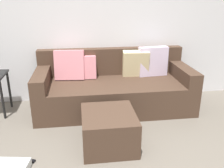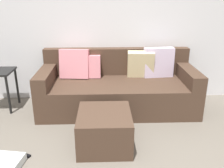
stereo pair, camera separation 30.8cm
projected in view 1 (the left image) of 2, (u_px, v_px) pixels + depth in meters
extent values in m
cube|color=silver|center=(99.00, 19.00, 3.99)|extent=(5.35, 0.10, 2.69)
cube|color=#473326|center=(114.00, 95.00, 3.89)|extent=(2.38, 0.99, 0.45)
cube|color=#473326|center=(111.00, 61.00, 4.12)|extent=(2.38, 0.17, 0.44)
cube|color=#473326|center=(42.00, 78.00, 3.64)|extent=(0.20, 0.99, 0.21)
cube|color=#473326|center=(182.00, 72.00, 3.91)|extent=(0.20, 0.99, 0.21)
cube|color=pink|center=(70.00, 65.00, 3.87)|extent=(0.48, 0.26, 0.48)
cube|color=pink|center=(85.00, 67.00, 3.92)|extent=(0.36, 0.19, 0.37)
cube|color=silver|center=(153.00, 61.00, 4.05)|extent=(0.49, 0.19, 0.48)
cube|color=beige|center=(136.00, 64.00, 4.01)|extent=(0.43, 0.24, 0.44)
cube|color=#473326|center=(109.00, 129.00, 2.94)|extent=(0.63, 0.69, 0.42)
cylinder|color=black|center=(2.00, 100.00, 3.54)|extent=(0.04, 0.04, 0.60)
cylinder|color=black|center=(9.00, 90.00, 3.91)|extent=(0.04, 0.04, 0.60)
cube|color=black|center=(28.00, 160.00, 2.71)|extent=(0.16, 0.11, 0.02)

